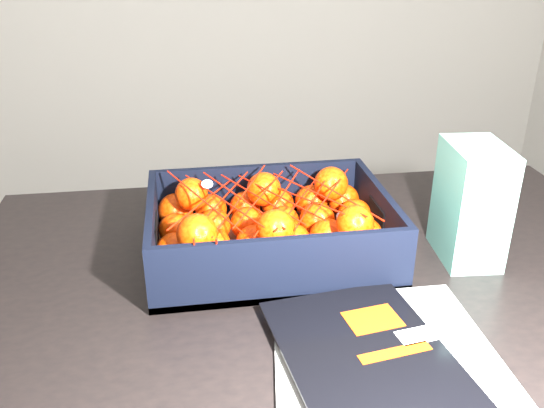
{
  "coord_description": "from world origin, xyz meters",
  "views": [
    {
      "loc": [
        -0.12,
        -1.09,
        1.26
      ],
      "look_at": [
        0.01,
        -0.24,
        0.86
      ],
      "focal_mm": 38.67,
      "sensor_mm": 36.0,
      "label": 1
    }
  ],
  "objects": [
    {
      "name": "clementine_heap",
      "position": [
        0.02,
        -0.21,
        0.8
      ],
      "size": [
        0.38,
        0.28,
        0.11
      ],
      "color": "#F03705",
      "rests_on": "produce_crate"
    },
    {
      "name": "retail_carton",
      "position": [
        0.35,
        -0.27,
        0.85
      ],
      "size": [
        0.1,
        0.14,
        0.2
      ],
      "primitive_type": "cube",
      "rotation": [
        0.0,
        0.0,
        -0.09
      ],
      "color": "white",
      "rests_on": "table"
    },
    {
      "name": "magazine_stack",
      "position": [
        0.11,
        -0.51,
        0.76
      ],
      "size": [
        0.31,
        0.31,
        0.02
      ],
      "color": "silver",
      "rests_on": "table"
    },
    {
      "name": "produce_crate",
      "position": [
        0.01,
        -0.21,
        0.78
      ],
      "size": [
        0.4,
        0.3,
        0.11
      ],
      "color": "#916143",
      "rests_on": "table"
    },
    {
      "name": "table",
      "position": [
        0.09,
        -0.29,
        0.65
      ],
      "size": [
        1.21,
        0.81,
        0.75
      ],
      "color": "black",
      "rests_on": "ground"
    },
    {
      "name": "mesh_net",
      "position": [
        0.01,
        -0.22,
        0.86
      ],
      "size": [
        0.34,
        0.27,
        0.09
      ],
      "color": "red",
      "rests_on": "clementine_heap"
    }
  ]
}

